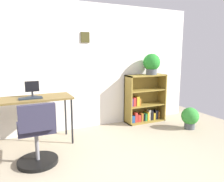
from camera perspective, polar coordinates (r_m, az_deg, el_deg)
wall_back at (r=4.06m, az=-11.35°, el=6.00°), size 5.20×0.12×2.31m
desk at (r=3.56m, az=-20.10°, el=-2.62°), size 1.19×0.51×0.75m
monitor at (r=3.58m, az=-20.03°, el=0.39°), size 0.20×0.16×0.25m
keyboard at (r=3.47m, az=-20.40°, el=-1.76°), size 0.33×0.14×0.02m
office_chair at (r=2.98m, az=-18.93°, el=-11.44°), size 0.52×0.55×0.85m
bookshelf_low at (r=4.60m, az=8.23°, el=-2.62°), size 0.84×0.30×0.98m
potted_plant_on_shelf at (r=4.52m, az=10.26°, el=7.08°), size 0.34×0.34×0.42m
potted_plant_floor at (r=4.41m, az=19.61°, el=-6.42°), size 0.33×0.33×0.41m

